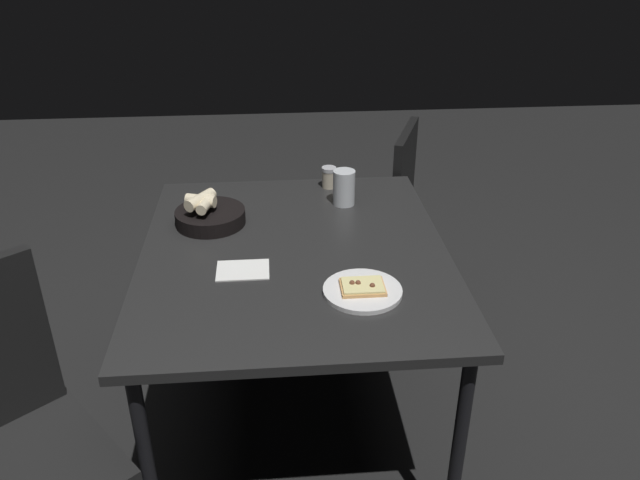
% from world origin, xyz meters
% --- Properties ---
extents(ground, '(8.00, 8.00, 0.00)m').
position_xyz_m(ground, '(0.00, 0.00, 0.00)').
color(ground, black).
extents(dining_table, '(0.99, 1.17, 0.74)m').
position_xyz_m(dining_table, '(0.00, 0.00, 0.68)').
color(dining_table, black).
rests_on(dining_table, ground).
extents(pizza_plate, '(0.23, 0.23, 0.04)m').
position_xyz_m(pizza_plate, '(0.18, -0.27, 0.75)').
color(pizza_plate, white).
rests_on(pizza_plate, dining_table).
extents(bread_basket, '(0.24, 0.24, 0.12)m').
position_xyz_m(bread_basket, '(-0.28, 0.21, 0.78)').
color(bread_basket, black).
rests_on(bread_basket, dining_table).
extents(beer_glass, '(0.08, 0.08, 0.13)m').
position_xyz_m(beer_glass, '(0.20, 0.34, 0.80)').
color(beer_glass, silver).
rests_on(beer_glass, dining_table).
extents(pepper_shaker, '(0.06, 0.06, 0.08)m').
position_xyz_m(pepper_shaker, '(0.16, 0.50, 0.78)').
color(pepper_shaker, '#BFB299').
rests_on(pepper_shaker, dining_table).
extents(napkin, '(0.16, 0.12, 0.00)m').
position_xyz_m(napkin, '(-0.16, -0.12, 0.74)').
color(napkin, white).
rests_on(napkin, dining_table).
extents(chair_far, '(0.57, 0.57, 0.87)m').
position_xyz_m(chair_far, '(0.42, 0.85, 0.49)').
color(chair_far, '#2D2D2D').
rests_on(chair_far, ground).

